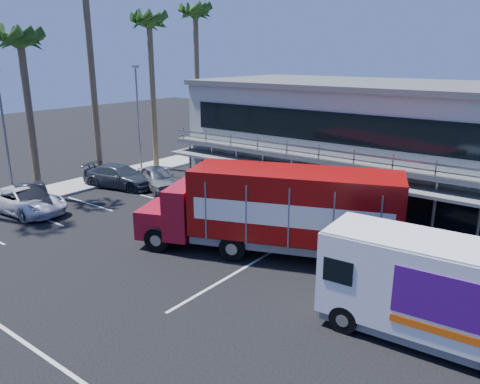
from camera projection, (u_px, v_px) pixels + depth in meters
The scene contains 14 objects.
ground at pixel (167, 277), 19.32m from camera, with size 120.00×120.00×0.00m, color black.
building at pixel (382, 145), 27.90m from camera, with size 22.40×12.00×7.30m.
curb_strip at pixel (79, 185), 32.62m from camera, with size 3.00×32.00×0.16m, color #A5A399.
palm_c at pixel (21, 48), 27.70m from camera, with size 2.80×2.80×10.75m.
palm_e at pixel (150, 30), 34.80m from camera, with size 2.80×2.80×12.25m.
palm_f at pixel (196, 21), 38.96m from camera, with size 2.80×2.80×13.25m.
light_pole_near at pixel (5, 132), 27.10m from camera, with size 0.50×0.25×8.09m.
light_pole_far at pixel (138, 115), 34.71m from camera, with size 0.50×0.25×8.09m.
red_truck at pixel (276, 209), 20.96m from camera, with size 12.05×6.91×4.00m.
white_van at pixel (435, 290), 14.54m from camera, with size 7.12×2.87×3.41m.
parked_car_b at pixel (32, 198), 27.32m from camera, with size 1.63×4.66×1.54m, color black.
parked_car_c at pixel (25, 200), 27.02m from camera, with size 2.52×5.46×1.52m, color white.
parked_car_d at pixel (120, 176), 32.18m from camera, with size 2.17×5.34×1.55m, color #2D333C.
parked_car_e at pixel (158, 178), 31.71m from camera, with size 1.84×4.57×1.56m, color gray.
Camera 1 is at (13.06, -12.07, 8.85)m, focal length 35.00 mm.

